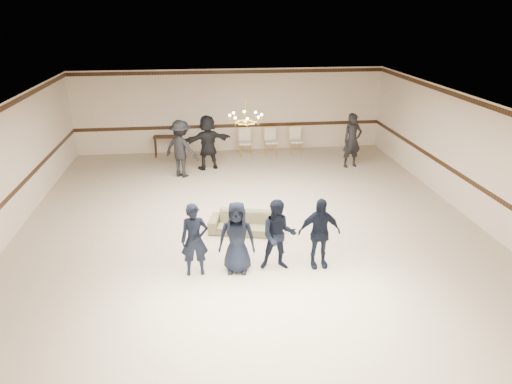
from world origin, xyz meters
TOP-DOWN VIEW (x-y plane):
  - room at (0.00, 0.00)m, footprint 12.01×14.01m
  - chair_rail at (0.00, 6.99)m, footprint 12.00×0.02m
  - crown_molding at (0.00, 6.99)m, footprint 12.00×0.02m
  - chandelier at (0.00, 1.00)m, footprint 0.94×0.94m
  - boy_a at (-1.43, -2.16)m, footprint 0.60×0.40m
  - boy_b at (-0.53, -2.16)m, footprint 0.86×0.63m
  - boy_c at (0.37, -2.16)m, footprint 0.84×0.68m
  - boy_d at (1.27, -2.16)m, footprint 0.95×0.41m
  - settee at (-0.18, -0.31)m, footprint 1.91×1.10m
  - adult_left at (-1.87, 4.13)m, footprint 1.44×1.28m
  - adult_mid at (-0.97, 4.83)m, footprint 1.88×1.02m
  - adult_right at (4.13, 4.43)m, footprint 0.78×0.59m
  - banquet_chair_left at (0.49, 6.28)m, footprint 0.52×0.52m
  - banquet_chair_mid at (1.49, 6.28)m, footprint 0.52×0.52m
  - banquet_chair_right at (2.49, 6.28)m, footprint 0.52×0.52m
  - console_table at (-2.51, 6.48)m, footprint 0.98×0.47m

SIDE VIEW (x-z plane):
  - settee at x=-0.18m, z-range 0.00..0.52m
  - console_table at x=-2.51m, z-range 0.00..0.81m
  - banquet_chair_left at x=0.49m, z-range 0.00..1.01m
  - banquet_chair_mid at x=1.49m, z-range 0.00..1.01m
  - banquet_chair_right at x=2.49m, z-range 0.00..1.01m
  - boy_a at x=-1.43m, z-range 0.00..1.62m
  - boy_b at x=-0.53m, z-range 0.00..1.62m
  - boy_c at x=0.37m, z-range 0.00..1.62m
  - boy_d at x=1.27m, z-range 0.00..1.62m
  - adult_left at x=-1.87m, z-range 0.00..1.94m
  - adult_mid at x=-0.97m, z-range 0.00..1.94m
  - adult_right at x=4.13m, z-range 0.00..1.94m
  - chair_rail at x=0.00m, z-range 0.93..1.07m
  - room at x=0.00m, z-range -0.01..3.20m
  - chandelier at x=0.00m, z-range 2.43..3.32m
  - crown_molding at x=0.00m, z-range 3.01..3.15m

